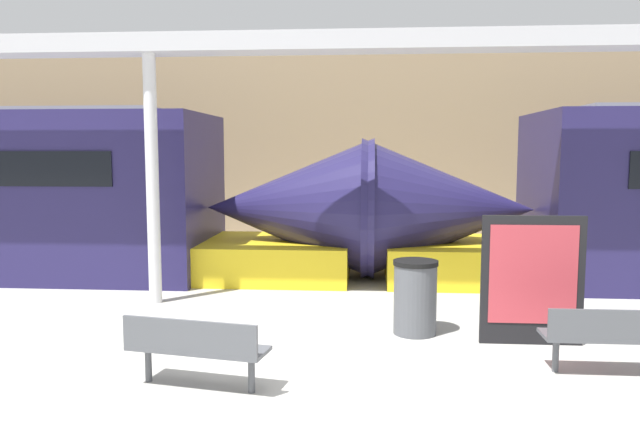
{
  "coord_description": "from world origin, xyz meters",
  "views": [
    {
      "loc": [
        1.16,
        -5.66,
        2.38
      ],
      "look_at": [
        0.46,
        3.34,
        1.4
      ],
      "focal_mm": 35.0,
      "sensor_mm": 36.0,
      "label": 1
    }
  ],
  "objects_px": {
    "bench_far": "(618,334)",
    "support_column_near": "(152,181)",
    "bench_near": "(195,346)",
    "poster_board": "(532,280)",
    "trash_bin": "(415,297)"
  },
  "relations": [
    {
      "from": "bench_far",
      "to": "support_column_near",
      "type": "distance_m",
      "value": 6.8
    },
    {
      "from": "poster_board",
      "to": "trash_bin",
      "type": "bearing_deg",
      "value": 166.2
    },
    {
      "from": "bench_near",
      "to": "poster_board",
      "type": "distance_m",
      "value": 4.16
    },
    {
      "from": "bench_near",
      "to": "trash_bin",
      "type": "height_order",
      "value": "trash_bin"
    },
    {
      "from": "bench_far",
      "to": "support_column_near",
      "type": "height_order",
      "value": "support_column_near"
    },
    {
      "from": "bench_far",
      "to": "trash_bin",
      "type": "xyz_separation_m",
      "value": [
        -2.03,
        1.39,
        0.04
      ]
    },
    {
      "from": "support_column_near",
      "to": "bench_near",
      "type": "bearing_deg",
      "value": -65.15
    },
    {
      "from": "bench_near",
      "to": "poster_board",
      "type": "bearing_deg",
      "value": 36.37
    },
    {
      "from": "trash_bin",
      "to": "support_column_near",
      "type": "relative_size",
      "value": 0.25
    },
    {
      "from": "bench_near",
      "to": "trash_bin",
      "type": "relative_size",
      "value": 1.53
    },
    {
      "from": "bench_near",
      "to": "support_column_near",
      "type": "distance_m",
      "value": 4.17
    },
    {
      "from": "bench_far",
      "to": "trash_bin",
      "type": "distance_m",
      "value": 2.46
    },
    {
      "from": "bench_far",
      "to": "support_column_near",
      "type": "relative_size",
      "value": 0.4
    },
    {
      "from": "bench_near",
      "to": "bench_far",
      "type": "distance_m",
      "value": 4.44
    },
    {
      "from": "bench_near",
      "to": "bench_far",
      "type": "height_order",
      "value": "same"
    }
  ]
}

